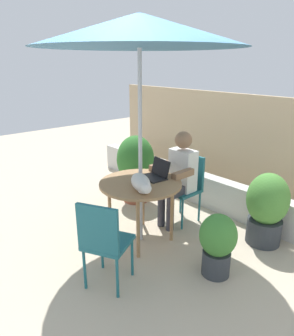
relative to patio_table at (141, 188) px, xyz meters
name	(u,v)px	position (x,y,z in m)	size (l,w,h in m)	color
ground_plane	(141,239)	(0.00, 0.00, -0.68)	(14.00, 14.00, 0.00)	#BCAD93
fence_back	(244,146)	(0.00, 2.15, 0.12)	(5.66, 0.08, 1.60)	tan
planter_wall_low	(211,192)	(0.00, 1.38, -0.45)	(5.09, 0.20, 0.47)	beige
patio_table	(141,188)	(0.00, 0.00, 0.00)	(0.95, 0.95, 0.75)	#9E754C
patio_umbrella	(139,30)	(0.00, 0.00, 1.67)	(2.16, 2.16, 2.52)	#B7B7BC
chair_occupied	(187,183)	(0.00, 0.81, -0.15)	(0.40, 0.40, 0.90)	#1E606B
chair_empty	(103,239)	(0.43, -0.81, -0.15)	(0.54, 0.54, 0.90)	#1E606B
person_seated	(179,173)	(0.00, 0.65, 0.02)	(0.48, 0.48, 1.24)	white
laptop	(157,172)	(0.01, 0.25, 0.13)	(0.33, 0.29, 0.21)	black
cat	(141,183)	(0.19, -0.15, 0.15)	(0.59, 0.38, 0.17)	silver
potted_plant_near_fence	(267,207)	(1.02, 1.05, -0.22)	(0.48, 0.48, 0.87)	#33383D
potted_plant_by_chair	(136,165)	(-0.91, 0.68, -0.10)	(0.57, 0.57, 1.03)	#9E5138
potted_plant_corner	(218,242)	(1.01, 0.14, -0.31)	(0.37, 0.37, 0.67)	#33383D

